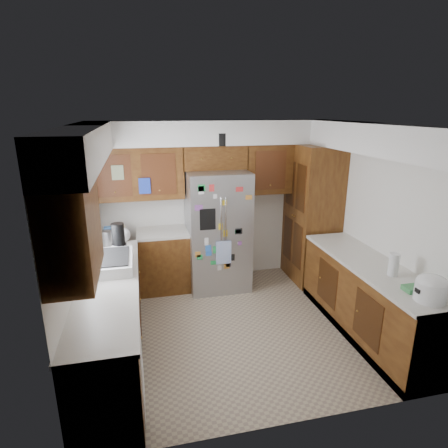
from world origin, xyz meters
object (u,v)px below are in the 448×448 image
Objects in this scene: pantry at (312,214)px; fridge at (218,231)px; rice_cooker at (431,288)px; paper_towel at (394,265)px.

pantry reaches higher than fridge.
fridge is (-1.50, 0.05, -0.17)m from pantry.
pantry is 7.17× the size of rice_cooker.
pantry reaches higher than rice_cooker.
fridge is 7.23× the size of paper_towel.
rice_cooker is (1.50, -2.58, 0.15)m from fridge.
paper_towel is (0.02, -1.96, -0.03)m from pantry.
rice_cooker is at bearing -59.87° from fridge.
fridge is 2.53m from paper_towel.
pantry is 1.19× the size of fridge.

